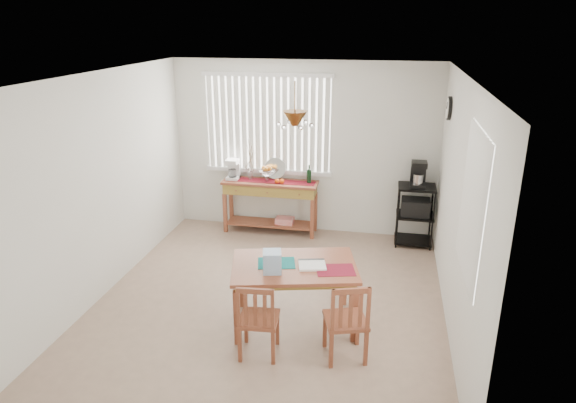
% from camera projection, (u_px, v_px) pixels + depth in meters
% --- Properties ---
extents(ground, '(4.00, 4.50, 0.01)m').
position_uv_depth(ground, '(271.00, 300.00, 6.10)').
color(ground, tan).
extents(room_shell, '(4.20, 4.70, 2.70)m').
position_uv_depth(room_shell, '(270.00, 161.00, 5.54)').
color(room_shell, silver).
rests_on(room_shell, ground).
extents(sideboard, '(1.45, 0.41, 0.82)m').
position_uv_depth(sideboard, '(271.00, 194.00, 7.85)').
color(sideboard, brown).
rests_on(sideboard, ground).
extents(sideboard_items, '(1.38, 0.34, 0.63)m').
position_uv_depth(sideboard_items, '(255.00, 172.00, 7.79)').
color(sideboard_items, maroon).
rests_on(sideboard_items, sideboard).
extents(wire_cart, '(0.53, 0.42, 0.90)m').
position_uv_depth(wire_cart, '(415.00, 210.00, 7.42)').
color(wire_cart, black).
rests_on(wire_cart, ground).
extents(cart_items, '(0.21, 0.25, 0.37)m').
position_uv_depth(cart_items, '(418.00, 174.00, 7.25)').
color(cart_items, black).
rests_on(cart_items, wire_cart).
extents(dining_table, '(1.47, 1.12, 0.70)m').
position_uv_depth(dining_table, '(294.00, 272.00, 5.43)').
color(dining_table, brown).
rests_on(dining_table, ground).
extents(table_items, '(1.08, 0.49, 0.22)m').
position_uv_depth(table_items, '(282.00, 263.00, 5.27)').
color(table_items, '#147474').
rests_on(table_items, dining_table).
extents(chair_left, '(0.41, 0.41, 0.82)m').
position_uv_depth(chair_left, '(258.00, 320.00, 4.96)').
color(chair_left, brown).
rests_on(chair_left, ground).
extents(chair_right, '(0.49, 0.49, 0.85)m').
position_uv_depth(chair_right, '(346.00, 321.00, 4.90)').
color(chair_right, brown).
rests_on(chair_right, ground).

